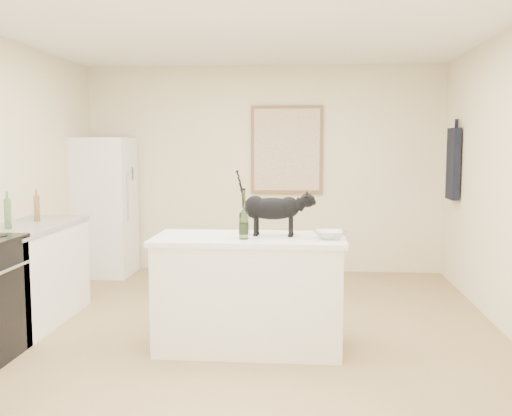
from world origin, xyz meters
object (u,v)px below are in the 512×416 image
(wine_bottle, at_px, (244,217))
(fridge, at_px, (104,207))
(black_cat, at_px, (272,211))
(glass_bowl, at_px, (330,235))

(wine_bottle, bearing_deg, fridge, 127.03)
(fridge, relative_size, wine_bottle, 4.99)
(fridge, height_order, black_cat, fridge)
(black_cat, distance_m, wine_bottle, 0.28)
(black_cat, height_order, glass_bowl, black_cat)
(black_cat, height_order, wine_bottle, black_cat)
(fridge, bearing_deg, glass_bowl, -44.44)
(black_cat, relative_size, wine_bottle, 1.62)
(fridge, relative_size, glass_bowl, 6.59)
(fridge, distance_m, wine_bottle, 3.36)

